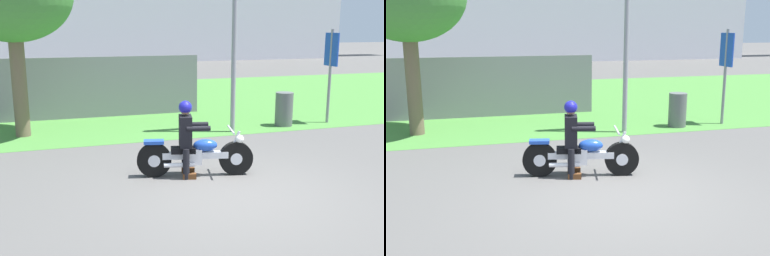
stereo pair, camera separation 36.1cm
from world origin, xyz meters
TOP-DOWN VIEW (x-y plane):
  - ground at (0.00, 0.00)m, footprint 120.00×120.00m
  - grass_verge at (0.00, 9.76)m, footprint 60.00×12.00m
  - motorcycle_lead at (-0.32, 1.06)m, footprint 2.09×0.77m
  - rider_lead at (-0.48, 1.10)m, footprint 0.62×0.54m
  - trash_can at (3.31, 4.42)m, footprint 0.48×0.48m
  - sign_banner at (4.70, 4.42)m, footprint 0.08×0.60m
  - fence_segment at (-1.80, 7.16)m, footprint 7.00×0.06m

SIDE VIEW (x-z plane):
  - ground at x=0.00m, z-range 0.00..0.00m
  - grass_verge at x=0.00m, z-range 0.00..0.01m
  - motorcycle_lead at x=-0.32m, z-range -0.05..0.82m
  - trash_can at x=3.31m, z-range 0.00..0.92m
  - rider_lead at x=-0.48m, z-range 0.11..1.51m
  - fence_segment at x=-1.80m, z-range 0.00..1.80m
  - sign_banner at x=4.70m, z-range 0.42..3.02m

